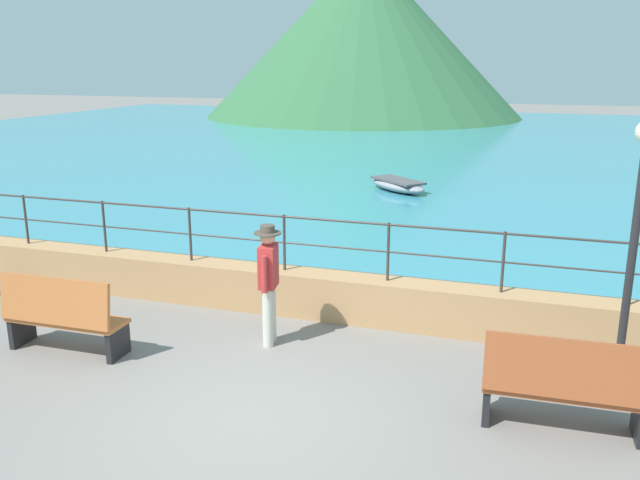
# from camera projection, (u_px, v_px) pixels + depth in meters

# --- Properties ---
(ground_plane) EXTENTS (120.00, 120.00, 0.00)m
(ground_plane) POSITION_uv_depth(u_px,v_px,m) (252.00, 416.00, 7.56)
(ground_plane) COLOR slate
(promenade_wall) EXTENTS (20.00, 0.56, 0.70)m
(promenade_wall) POSITION_uv_depth(u_px,v_px,m) (335.00, 296.00, 10.40)
(promenade_wall) COLOR tan
(promenade_wall) RESTS_ON ground
(railing) EXTENTS (18.44, 0.04, 0.90)m
(railing) POSITION_uv_depth(u_px,v_px,m) (335.00, 236.00, 10.15)
(railing) COLOR #383330
(railing) RESTS_ON promenade_wall
(lake_water) EXTENTS (64.00, 44.32, 0.06)m
(lake_water) POSITION_uv_depth(u_px,v_px,m) (476.00, 146.00, 31.23)
(lake_water) COLOR teal
(lake_water) RESTS_ON ground
(hill_main) EXTENTS (22.53, 22.53, 11.46)m
(hill_main) POSITION_uv_depth(u_px,v_px,m) (364.00, 34.00, 46.80)
(hill_main) COLOR #33663D
(hill_main) RESTS_ON ground
(bench_main) EXTENTS (1.71, 0.59, 1.13)m
(bench_main) POSITION_uv_depth(u_px,v_px,m) (62.00, 315.00, 9.05)
(bench_main) COLOR #B76633
(bench_main) RESTS_ON ground
(bench_far) EXTENTS (1.72, 0.63, 1.13)m
(bench_far) POSITION_uv_depth(u_px,v_px,m) (564.00, 385.00, 7.10)
(bench_far) COLOR #9E4C28
(bench_far) RESTS_ON ground
(person_walking) EXTENTS (0.38, 0.56, 1.75)m
(person_walking) POSITION_uv_depth(u_px,v_px,m) (269.00, 279.00, 9.26)
(person_walking) COLOR beige
(person_walking) RESTS_ON ground
(lamp_post) EXTENTS (0.28, 0.28, 3.28)m
(lamp_post) POSITION_uv_depth(u_px,v_px,m) (638.00, 213.00, 7.77)
(lamp_post) COLOR #232326
(lamp_post) RESTS_ON ground
(boat_0) EXTENTS (2.33, 2.19, 0.36)m
(boat_0) POSITION_uv_depth(u_px,v_px,m) (398.00, 185.00, 20.29)
(boat_0) COLOR gray
(boat_0) RESTS_ON lake_water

